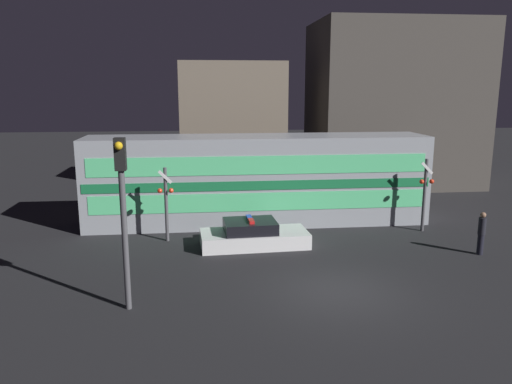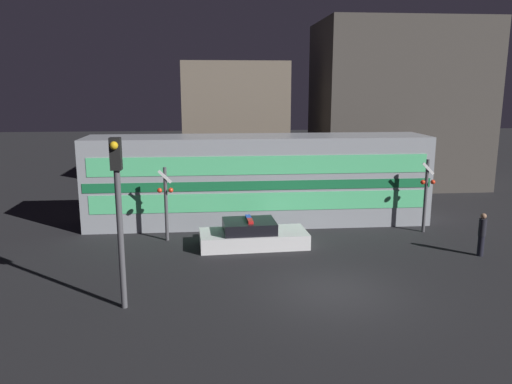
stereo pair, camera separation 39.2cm
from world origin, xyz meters
name	(u,v)px [view 2 (the right image)]	position (x,y,z in m)	size (l,w,h in m)	color
ground_plane	(332,291)	(0.00, 0.00, 0.00)	(120.00, 120.00, 0.00)	black
train	(258,180)	(-1.57, 8.46, 2.07)	(15.87, 2.86, 4.13)	#999EA5
police_car	(252,236)	(-2.15, 4.82, 0.44)	(4.43, 2.08, 1.19)	silver
pedestrian	(482,234)	(6.47, 2.83, 0.86)	(0.28, 0.28, 1.68)	black
crossing_signal_near	(426,193)	(5.64, 6.13, 1.80)	(0.66, 0.31, 3.27)	#4C4C51
crossing_signal_far	(166,201)	(-5.67, 5.89, 1.73)	(0.66, 0.31, 3.12)	#4C4C51
traffic_light_corner	(119,204)	(-6.38, -0.63, 3.13)	(0.30, 0.46, 5.00)	#4C4C51
building_left	(235,127)	(-2.25, 16.63, 3.91)	(6.29, 4.55, 7.82)	#726656
building_center	(397,105)	(8.36, 17.39, 5.21)	(10.36, 6.82, 10.42)	#47423D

